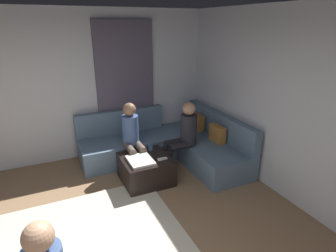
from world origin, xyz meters
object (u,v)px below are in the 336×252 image
object	(u,v)px
ottoman	(146,169)
person_on_couch_back	(183,134)
game_remote	(162,159)
person_on_couch_side	(132,136)
sectional_couch	(170,145)
coffee_mug	(151,148)

from	to	relation	value
ottoman	person_on_couch_back	xyz separation A→B (m)	(-0.13, 0.75, 0.45)
game_remote	person_on_couch_side	bearing A→B (deg)	-153.61
ottoman	game_remote	xyz separation A→B (m)	(0.18, 0.22, 0.22)
game_remote	ottoman	bearing A→B (deg)	-129.29
person_on_couch_back	person_on_couch_side	distance (m)	0.87
game_remote	person_on_couch_back	distance (m)	0.66
sectional_couch	person_on_couch_side	world-z (taller)	person_on_couch_side
game_remote	coffee_mug	bearing A→B (deg)	-174.29
person_on_couch_back	game_remote	bearing A→B (deg)	120.41
ottoman	person_on_couch_back	size ratio (longest dim) A/B	0.63
coffee_mug	person_on_couch_side	xyz separation A→B (m)	(-0.19, -0.25, 0.19)
sectional_couch	ottoman	xyz separation A→B (m)	(0.56, -0.70, -0.07)
game_remote	person_on_couch_back	xyz separation A→B (m)	(-0.31, 0.53, 0.23)
coffee_mug	game_remote	world-z (taller)	coffee_mug
game_remote	person_on_couch_back	size ratio (longest dim) A/B	0.12
game_remote	person_on_couch_side	world-z (taller)	person_on_couch_side
ottoman	coffee_mug	distance (m)	0.38
game_remote	sectional_couch	bearing A→B (deg)	147.17
coffee_mug	person_on_couch_side	size ratio (longest dim) A/B	0.08
coffee_mug	game_remote	distance (m)	0.40
game_remote	person_on_couch_back	world-z (taller)	person_on_couch_back
coffee_mug	person_on_couch_back	distance (m)	0.61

